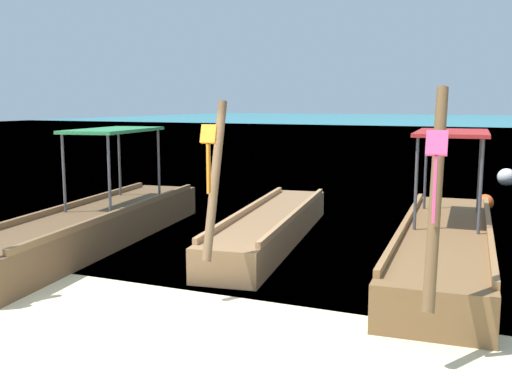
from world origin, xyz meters
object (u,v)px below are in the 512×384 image
Objects in this scene: mooring_buoy_near at (506,177)px; longtail_boat_orange_ribbon at (271,227)px; longtail_boat_red_ribbon at (94,225)px; longtail_boat_pink_ribbon at (445,243)px; mooring_buoy_far at (485,202)px.

longtail_boat_orange_ribbon is at bearing -111.45° from mooring_buoy_near.
longtail_boat_red_ribbon is 6.11m from longtail_boat_pink_ribbon.
longtail_boat_orange_ribbon reaches higher than mooring_buoy_far.
longtail_boat_red_ribbon reaches higher than mooring_buoy_near.
longtail_boat_pink_ribbon is 18.83× the size of mooring_buoy_far.
longtail_boat_pink_ribbon is at bearing -94.08° from mooring_buoy_near.
longtail_boat_orange_ribbon is (2.87, 1.49, -0.08)m from longtail_boat_red_ribbon.
longtail_boat_red_ribbon is 9.09m from mooring_buoy_far.
longtail_boat_red_ribbon is at bearing -152.54° from longtail_boat_orange_ribbon.
longtail_boat_orange_ribbon is at bearing 173.36° from longtail_boat_pink_ribbon.
longtail_boat_pink_ribbon reaches higher than longtail_boat_orange_ribbon.
mooring_buoy_far is at bearing 86.35° from longtail_boat_pink_ribbon.
longtail_boat_orange_ribbon is 6.10m from mooring_buoy_far.
longtail_boat_pink_ribbon is at bearing 10.62° from longtail_boat_red_ribbon.
mooring_buoy_near is at bearing 85.43° from mooring_buoy_far.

